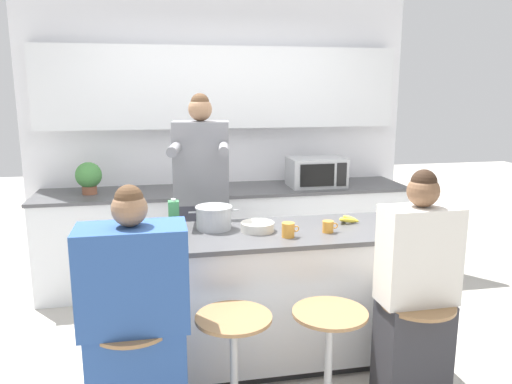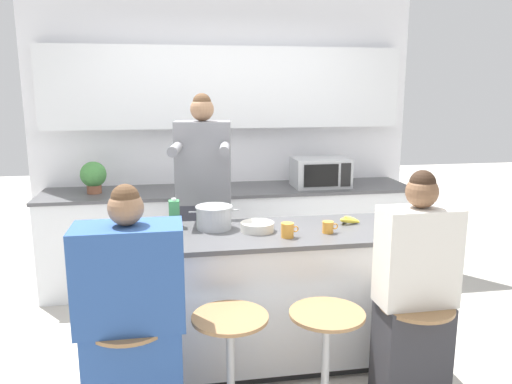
# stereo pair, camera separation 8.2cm
# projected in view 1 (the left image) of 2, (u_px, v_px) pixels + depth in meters

# --- Properties ---
(ground_plane) EXTENTS (16.00, 16.00, 0.00)m
(ground_plane) POSITION_uv_depth(u_px,v_px,m) (258.00, 359.00, 3.41)
(ground_plane) COLOR #B2ADA3
(wall_back) EXTENTS (3.67, 0.22, 2.70)m
(wall_back) POSITION_uv_depth(u_px,v_px,m) (221.00, 118.00, 4.80)
(wall_back) COLOR white
(wall_back) RESTS_ON ground_plane
(back_counter) EXTENTS (3.40, 0.66, 0.91)m
(back_counter) POSITION_uv_depth(u_px,v_px,m) (227.00, 235.00, 4.72)
(back_counter) COLOR silver
(back_counter) RESTS_ON ground_plane
(kitchen_island) EXTENTS (1.95, 0.69, 0.91)m
(kitchen_island) POSITION_uv_depth(u_px,v_px,m) (258.00, 297.00, 3.32)
(kitchen_island) COLOR black
(kitchen_island) RESTS_ON ground_plane
(bar_stool_leftmost) EXTENTS (0.41, 0.41, 0.64)m
(bar_stool_leftmost) POSITION_uv_depth(u_px,v_px,m) (135.00, 373.00, 2.58)
(bar_stool_leftmost) COLOR #997047
(bar_stool_leftmost) RESTS_ON ground_plane
(bar_stool_center_left) EXTENTS (0.41, 0.41, 0.64)m
(bar_stool_center_left) POSITION_uv_depth(u_px,v_px,m) (234.00, 362.00, 2.69)
(bar_stool_center_left) COLOR #997047
(bar_stool_center_left) RESTS_ON ground_plane
(bar_stool_center_right) EXTENTS (0.41, 0.41, 0.64)m
(bar_stool_center_right) POSITION_uv_depth(u_px,v_px,m) (329.00, 356.00, 2.74)
(bar_stool_center_right) COLOR #997047
(bar_stool_center_right) RESTS_ON ground_plane
(bar_stool_rightmost) EXTENTS (0.41, 0.41, 0.64)m
(bar_stool_rightmost) POSITION_uv_depth(u_px,v_px,m) (415.00, 347.00, 2.85)
(bar_stool_rightmost) COLOR #997047
(bar_stool_rightmost) RESTS_ON ground_plane
(person_cooking) EXTENTS (0.48, 0.61, 1.79)m
(person_cooking) POSITION_uv_depth(u_px,v_px,m) (202.00, 214.00, 3.77)
(person_cooking) COLOR #383842
(person_cooking) RESTS_ON ground_plane
(person_wrapped_blanket) EXTENTS (0.54, 0.29, 1.37)m
(person_wrapped_blanket) POSITION_uv_depth(u_px,v_px,m) (136.00, 327.00, 2.52)
(person_wrapped_blanket) COLOR #2D5193
(person_wrapped_blanket) RESTS_ON ground_plane
(person_seated_near) EXTENTS (0.43, 0.27, 1.40)m
(person_seated_near) POSITION_uv_depth(u_px,v_px,m) (415.00, 303.00, 2.82)
(person_seated_near) COLOR #333338
(person_seated_near) RESTS_ON ground_plane
(cooking_pot) EXTENTS (0.33, 0.24, 0.15)m
(cooking_pot) POSITION_uv_depth(u_px,v_px,m) (214.00, 217.00, 3.29)
(cooking_pot) COLOR #B7BABC
(cooking_pot) RESTS_ON kitchen_island
(fruit_bowl) EXTENTS (0.22, 0.22, 0.06)m
(fruit_bowl) POSITION_uv_depth(u_px,v_px,m) (257.00, 227.00, 3.24)
(fruit_bowl) COLOR silver
(fruit_bowl) RESTS_ON kitchen_island
(mixing_bowl_steel) EXTENTS (0.24, 0.24, 0.07)m
(mixing_bowl_steel) POSITION_uv_depth(u_px,v_px,m) (156.00, 232.00, 3.09)
(mixing_bowl_steel) COLOR white
(mixing_bowl_steel) RESTS_ON kitchen_island
(coffee_cup_near) EXTENTS (0.10, 0.07, 0.08)m
(coffee_cup_near) POSITION_uv_depth(u_px,v_px,m) (328.00, 227.00, 3.21)
(coffee_cup_near) COLOR orange
(coffee_cup_near) RESTS_ON kitchen_island
(coffee_cup_far) EXTENTS (0.11, 0.08, 0.09)m
(coffee_cup_far) POSITION_uv_depth(u_px,v_px,m) (288.00, 230.00, 3.11)
(coffee_cup_far) COLOR orange
(coffee_cup_far) RESTS_ON kitchen_island
(banana_bunch) EXTENTS (0.16, 0.12, 0.05)m
(banana_bunch) POSITION_uv_depth(u_px,v_px,m) (347.00, 219.00, 3.44)
(banana_bunch) COLOR yellow
(banana_bunch) RESTS_ON kitchen_island
(juice_carton) EXTENTS (0.07, 0.07, 0.20)m
(juice_carton) POSITION_uv_depth(u_px,v_px,m) (174.00, 214.00, 3.32)
(juice_carton) COLOR #38844C
(juice_carton) RESTS_ON kitchen_island
(microwave) EXTENTS (0.52, 0.36, 0.27)m
(microwave) POSITION_uv_depth(u_px,v_px,m) (316.00, 172.00, 4.72)
(microwave) COLOR #B2B5B7
(microwave) RESTS_ON back_counter
(potted_plant) EXTENTS (0.23, 0.23, 0.28)m
(potted_plant) POSITION_uv_depth(u_px,v_px,m) (89.00, 176.00, 4.36)
(potted_plant) COLOR #93563D
(potted_plant) RESTS_ON back_counter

